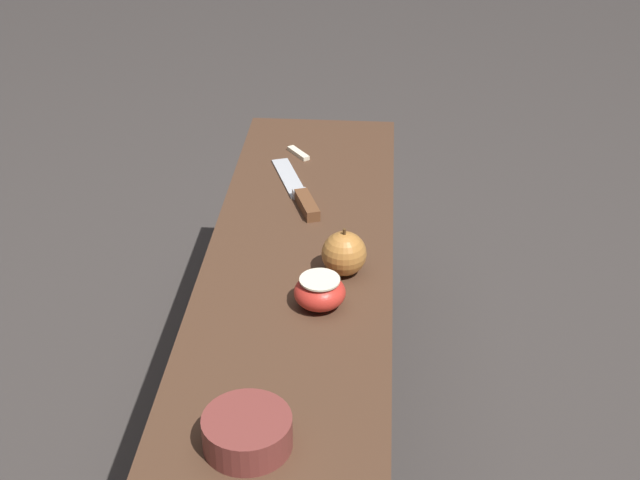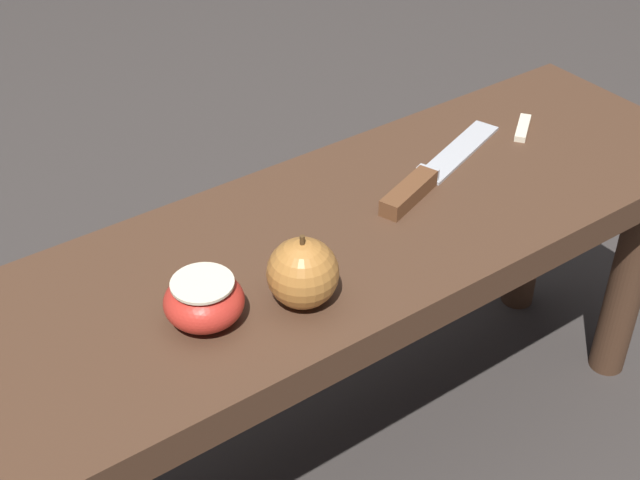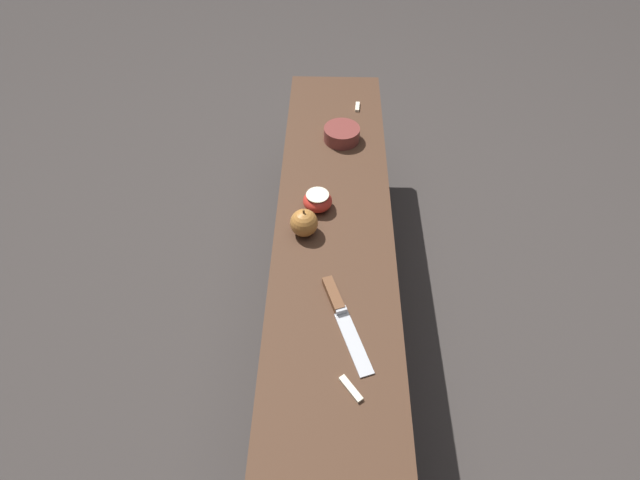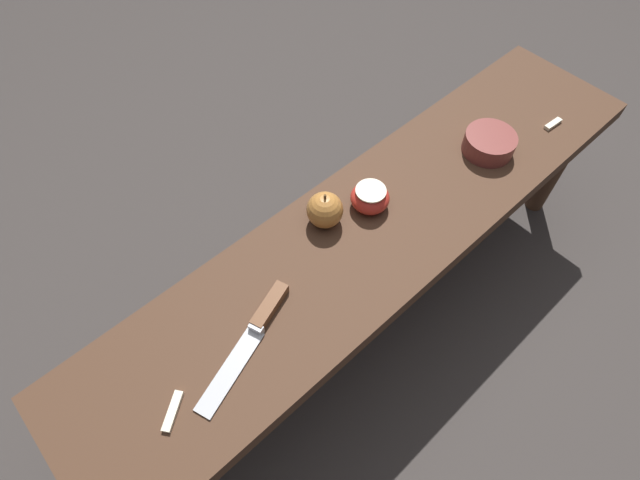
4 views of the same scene
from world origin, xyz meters
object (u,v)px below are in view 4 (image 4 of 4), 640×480
wooden_bench (377,238)px  apple_cut (370,198)px  knife (258,326)px  bowl (489,143)px  apple_whole (325,210)px

wooden_bench → apple_cut: (0.01, 0.04, 0.08)m
knife → bowl: size_ratio=2.25×
apple_whole → bowl: apple_whole is taller
apple_whole → wooden_bench: bearing=-44.1°
apple_cut → apple_whole: bearing=161.3°
bowl → apple_whole: bearing=166.1°
apple_whole → knife: bearing=-159.0°
knife → apple_whole: (0.24, 0.09, 0.03)m
knife → apple_cut: size_ratio=3.19×
knife → bowl: 0.63m
knife → bowl: bowl is taller
apple_whole → apple_cut: size_ratio=1.03×
wooden_bench → apple_whole: apple_whole is taller
apple_whole → bowl: 0.40m
apple_cut → bowl: (0.30, -0.07, -0.00)m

